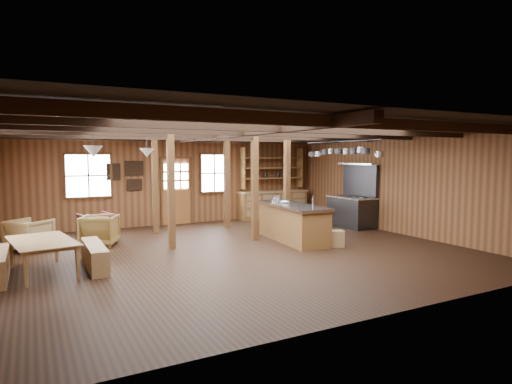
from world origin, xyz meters
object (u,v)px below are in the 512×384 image
Objects in this scene: kitchen_island at (293,222)px; armchair_a at (96,226)px; commercial_range at (353,206)px; armchair_c at (30,235)px; dining_table at (45,257)px; armchair_b at (100,230)px.

armchair_a is (-4.42, 2.58, -0.13)m from kitchen_island.
armchair_a is at bearing 167.81° from commercial_range.
armchair_c is (-8.79, 0.87, -0.27)m from commercial_range.
armchair_c is at bearing -3.26° from dining_table.
kitchen_island reaches higher than dining_table.
armchair_b reaches higher than armchair_a.
armchair_c is (-5.95, 1.88, -0.11)m from kitchen_island.
commercial_range is at bearing -89.74° from dining_table.
armchair_a is at bearing -32.31° from dining_table.
kitchen_island is 1.44× the size of dining_table.
commercial_range reaches higher than armchair_c.
dining_table is 2.32× the size of armchair_a.
commercial_range reaches higher than dining_table.
armchair_c is (-1.52, -0.70, 0.02)m from armchair_a.
armchair_b is (1.25, 2.12, 0.06)m from dining_table.
dining_table is 2.46m from armchair_b.
armchair_b reaches higher than dining_table.
commercial_range reaches higher than armchair_a.
commercial_range is 7.44m from armchair_a.
commercial_range is 2.43× the size of armchair_c.
kitchen_island is 1.31× the size of commercial_range.
kitchen_island is 3.03m from commercial_range.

